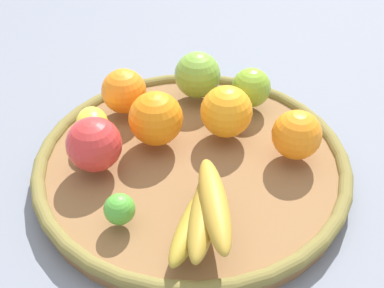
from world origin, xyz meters
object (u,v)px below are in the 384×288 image
Objects in this scene: orange_1 at (226,111)px; lime_0 at (120,209)px; apple_1 at (198,75)px; orange_0 at (157,117)px; apple_0 at (94,144)px; apple_2 at (251,88)px; orange_2 at (297,135)px; banana_bunch at (205,211)px; lemon_0 at (92,125)px; orange_3 at (124,91)px.

orange_1 is 1.97× the size of lime_0.
orange_1 reaches higher than apple_1.
orange_1 is (-0.08, -0.07, -0.00)m from orange_0.
lime_0 is at bearing 109.24° from orange_0.
apple_0 is at bearing 84.00° from apple_1.
orange_2 reaches higher than apple_2.
banana_bunch is 2.03× the size of orange_1.
banana_bunch is 0.20m from orange_1.
orange_1 reaches higher than orange_2.
apple_2 is 0.83× the size of apple_1.
orange_2 is (-0.20, 0.06, -0.00)m from apple_1.
lime_0 is (0.02, 0.32, -0.01)m from apple_2.
apple_0 is 0.07m from lemon_0.
apple_0 is at bearing 37.54° from orange_2.
apple_2 is 0.90× the size of orange_2.
orange_3 is (0.17, 0.13, 0.00)m from apple_2.
orange_2 reaches higher than banana_bunch.
banana_bunch is 0.20m from orange_2.
orange_0 is at bearing 41.33° from orange_1.
banana_bunch is 0.11m from lime_0.
banana_bunch is at bearing 143.09° from orange_0.
orange_0 is 1.13× the size of orange_2.
banana_bunch is 2.44× the size of lemon_0.
apple_2 is at bearing -35.06° from orange_2.
orange_1 reaches higher than apple_2.
apple_1 is at bearing -15.68° from orange_2.
banana_bunch is at bearing 123.67° from apple_1.
orange_0 reaches higher than apple_0.
orange_3 reaches higher than banana_bunch.
lemon_0 is (0.16, 0.12, -0.02)m from orange_1.
orange_1 is at bearing -143.86° from lemon_0.
apple_1 reaches higher than lemon_0.
apple_2 is 0.14m from orange_2.
orange_2 is 0.27m from lime_0.
apple_2 is 1.61× the size of lime_0.
apple_1 is (0.09, 0.02, 0.01)m from apple_2.
apple_1 reaches higher than lime_0.
apple_1 is 1.08× the size of orange_2.
lemon_0 is (0.07, 0.19, -0.01)m from apple_1.
orange_2 is (-0.28, -0.13, 0.01)m from lemon_0.
apple_2 is at bearing -142.95° from orange_3.
lemon_0 is (0.05, -0.05, -0.01)m from apple_0.
orange_2 reaches higher than lemon_0.
orange_0 is 0.17m from lime_0.
orange_0 is 0.10m from orange_3.
orange_2 reaches higher than lime_0.
apple_1 reaches higher than apple_2.
apple_0 is at bearing 54.77° from orange_1.
lemon_0 is (0.16, 0.21, -0.01)m from apple_2.
orange_1 is 1.09× the size of orange_3.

